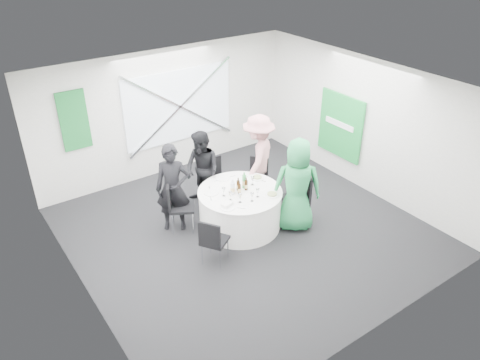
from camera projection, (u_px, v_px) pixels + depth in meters
floor at (246, 230)px, 8.80m from camera, size 6.00×6.00×0.00m
ceiling at (247, 87)px, 7.41m from camera, size 6.00×6.00×0.00m
wall_back at (167, 113)px, 10.24m from camera, size 6.00×0.00×6.00m
wall_front at (384, 254)px, 5.97m from camera, size 6.00×0.00×6.00m
wall_left at (75, 221)px, 6.61m from camera, size 0.00×6.00×6.00m
wall_right at (365, 126)px, 9.61m from camera, size 0.00×6.00×6.00m
window_panel at (179, 106)px, 10.31m from camera, size 2.60×0.03×1.60m
window_brace_a at (180, 106)px, 10.28m from camera, size 2.63×0.05×1.84m
window_brace_b at (180, 106)px, 10.28m from camera, size 2.63×0.05×1.84m
green_banner at (74, 121)px, 9.05m from camera, size 0.55×0.04×1.20m
green_sign at (340, 126)px, 10.10m from camera, size 0.05×1.20×1.40m
banquet_table at (240, 209)px, 8.75m from camera, size 1.56×1.56×0.76m
chair_back at (215, 176)px, 9.49m from camera, size 0.47×0.48×0.93m
chair_back_left at (176, 202)px, 8.56m from camera, size 0.62×0.62×1.00m
chair_back_right at (257, 176)px, 9.57m from camera, size 0.57×0.56×0.89m
chair_front_right at (301, 195)px, 8.74m from camera, size 0.64×0.64×1.03m
chair_front_left at (213, 239)px, 7.70m from camera, size 0.57×0.56×0.90m
person_man_back_left at (173, 188)px, 8.48m from camera, size 0.74×0.68×1.70m
person_man_back at (202, 170)px, 9.19m from camera, size 0.55×0.84×1.60m
person_woman_pink at (258, 157)px, 9.48m from camera, size 1.25×1.12×1.79m
person_woman_green at (297, 185)px, 8.47m from camera, size 1.05×0.98×1.80m
plate_back at (223, 178)px, 8.98m from camera, size 0.27×0.27×0.01m
plate_back_left at (211, 193)px, 8.51m from camera, size 0.26×0.26×0.01m
plate_back_right at (257, 178)px, 8.98m from camera, size 0.25×0.25×0.04m
plate_front_right at (272, 194)px, 8.44m from camera, size 0.26×0.26×0.04m
plate_front_left at (228, 207)px, 8.08m from camera, size 0.26×0.26×0.01m
napkin at (227, 204)px, 8.11m from camera, size 0.23×0.18×0.05m
beer_bottle_a at (233, 188)px, 8.48m from camera, size 0.06×0.06×0.25m
beer_bottle_b at (238, 185)px, 8.56m from camera, size 0.06×0.06×0.25m
beer_bottle_c at (246, 185)px, 8.57m from camera, size 0.06×0.06×0.25m
beer_bottle_d at (239, 189)px, 8.44m from camera, size 0.06×0.06×0.25m
green_water_bottle at (244, 182)px, 8.62m from camera, size 0.08×0.08×0.32m
clear_water_bottle at (233, 188)px, 8.43m from camera, size 0.08×0.08×0.30m
wine_glass_a at (258, 191)px, 8.34m from camera, size 0.07×0.07×0.17m
wine_glass_b at (252, 195)px, 8.21m from camera, size 0.07×0.07×0.17m
wine_glass_c at (230, 194)px, 8.24m from camera, size 0.07×0.07×0.17m
wine_glass_d at (224, 190)px, 8.37m from camera, size 0.07×0.07×0.17m
wine_glass_e at (240, 196)px, 8.18m from camera, size 0.07×0.07×0.17m
wine_glass_f at (252, 179)px, 8.72m from camera, size 0.07×0.07×0.17m
fork_a at (262, 181)px, 8.90m from camera, size 0.08×0.14×0.01m
knife_a at (245, 176)px, 9.06m from camera, size 0.09×0.14×0.01m
fork_b at (232, 176)px, 9.04m from camera, size 0.15×0.02×0.01m
knife_b at (218, 181)px, 8.91m from camera, size 0.15×0.03×0.01m
fork_c at (225, 206)px, 8.12m from camera, size 0.12×0.12×0.01m
knife_c at (242, 208)px, 8.06m from camera, size 0.11×0.12×0.01m
fork_d at (209, 188)px, 8.65m from camera, size 0.08×0.14×0.01m
knife_d at (211, 198)px, 8.35m from camera, size 0.08×0.14×0.01m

